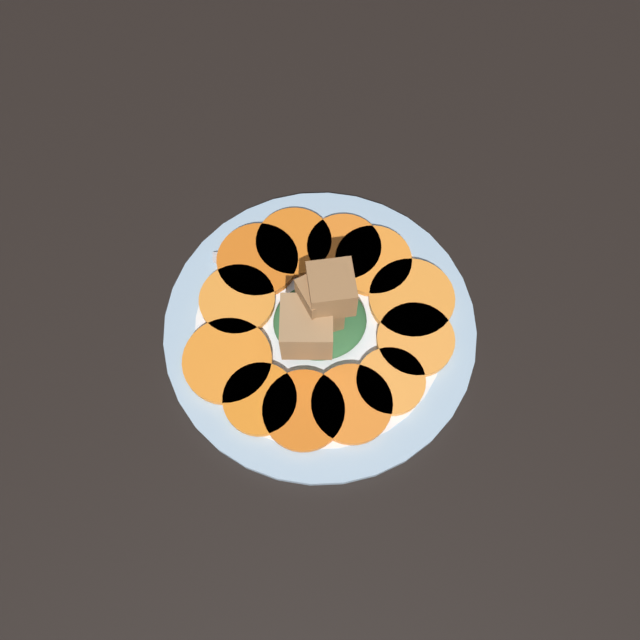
% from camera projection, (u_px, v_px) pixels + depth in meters
% --- Properties ---
extents(table_slab, '(1.20, 1.20, 0.02)m').
position_uv_depth(table_slab, '(320.00, 332.00, 0.63)').
color(table_slab, black).
rests_on(table_slab, ground).
extents(plate, '(0.31, 0.31, 0.01)m').
position_uv_depth(plate, '(320.00, 326.00, 0.62)').
color(plate, '#99B7D1').
rests_on(plate, table_slab).
extents(carrot_slice_0, '(0.08, 0.08, 0.01)m').
position_uv_depth(carrot_slice_0, '(304.00, 410.00, 0.58)').
color(carrot_slice_0, orange).
rests_on(carrot_slice_0, plate).
extents(carrot_slice_1, '(0.08, 0.08, 0.01)m').
position_uv_depth(carrot_slice_1, '(352.00, 404.00, 0.58)').
color(carrot_slice_1, orange).
rests_on(carrot_slice_1, plate).
extents(carrot_slice_2, '(0.07, 0.07, 0.01)m').
position_uv_depth(carrot_slice_2, '(391.00, 381.00, 0.59)').
color(carrot_slice_2, orange).
rests_on(carrot_slice_2, plate).
extents(carrot_slice_3, '(0.08, 0.08, 0.01)m').
position_uv_depth(carrot_slice_3, '(415.00, 339.00, 0.60)').
color(carrot_slice_3, orange).
rests_on(carrot_slice_3, plate).
extents(carrot_slice_4, '(0.09, 0.09, 0.01)m').
position_uv_depth(carrot_slice_4, '(412.00, 298.00, 0.62)').
color(carrot_slice_4, orange).
rests_on(carrot_slice_4, plate).
extents(carrot_slice_5, '(0.08, 0.08, 0.01)m').
position_uv_depth(carrot_slice_5, '(373.00, 261.00, 0.64)').
color(carrot_slice_5, orange).
rests_on(carrot_slice_5, plate).
extents(carrot_slice_6, '(0.08, 0.08, 0.01)m').
position_uv_depth(carrot_slice_6, '(344.00, 248.00, 0.64)').
color(carrot_slice_6, orange).
rests_on(carrot_slice_6, plate).
extents(carrot_slice_7, '(0.08, 0.08, 0.01)m').
position_uv_depth(carrot_slice_7, '(294.00, 242.00, 0.64)').
color(carrot_slice_7, orange).
rests_on(carrot_slice_7, plate).
extents(carrot_slice_8, '(0.08, 0.08, 0.01)m').
position_uv_depth(carrot_slice_8, '(258.00, 260.00, 0.64)').
color(carrot_slice_8, orange).
rests_on(carrot_slice_8, plate).
extents(carrot_slice_9, '(0.08, 0.08, 0.01)m').
position_uv_depth(carrot_slice_9, '(237.00, 300.00, 0.62)').
color(carrot_slice_9, orange).
rests_on(carrot_slice_9, plate).
extents(carrot_slice_10, '(0.09, 0.09, 0.01)m').
position_uv_depth(carrot_slice_10, '(227.00, 361.00, 0.59)').
color(carrot_slice_10, orange).
rests_on(carrot_slice_10, plate).
extents(carrot_slice_11, '(0.07, 0.07, 0.01)m').
position_uv_depth(carrot_slice_11, '(260.00, 399.00, 0.58)').
color(carrot_slice_11, orange).
rests_on(carrot_slice_11, plate).
extents(center_pile, '(0.09, 0.09, 0.10)m').
position_uv_depth(center_pile, '(319.00, 312.00, 0.58)').
color(center_pile, '#2D6033').
rests_on(center_pile, plate).
extents(fork, '(0.18, 0.03, 0.00)m').
position_uv_depth(fork, '(305.00, 253.00, 0.64)').
color(fork, '#B2B2B7').
rests_on(fork, plate).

